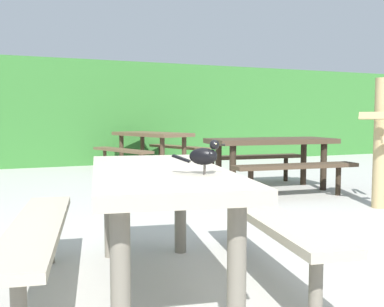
# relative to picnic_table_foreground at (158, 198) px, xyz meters

# --- Properties ---
(ground_plane) EXTENTS (60.00, 60.00, 0.00)m
(ground_plane) POSITION_rel_picnic_table_foreground_xyz_m (0.37, -0.27, -0.56)
(ground_plane) COLOR #B7B5AD
(hedge_wall) EXTENTS (28.00, 1.97, 2.28)m
(hedge_wall) POSITION_rel_picnic_table_foreground_xyz_m (0.37, 8.18, 0.58)
(hedge_wall) COLOR #387A33
(hedge_wall) RESTS_ON ground
(picnic_table_foreground) EXTENTS (1.97, 2.00, 0.74)m
(picnic_table_foreground) POSITION_rel_picnic_table_foreground_xyz_m (0.00, 0.00, 0.00)
(picnic_table_foreground) COLOR #B2A893
(picnic_table_foreground) RESTS_ON ground
(bird_grackle) EXTENTS (0.24, 0.19, 0.18)m
(bird_grackle) POSITION_rel_picnic_table_foreground_xyz_m (0.13, -0.39, 0.29)
(bird_grackle) COLOR black
(bird_grackle) RESTS_ON picnic_table_foreground
(picnic_table_mid_left) EXTENTS (2.13, 2.15, 0.74)m
(picnic_table_mid_left) POSITION_rel_picnic_table_foreground_xyz_m (1.92, 6.05, 0.00)
(picnic_table_mid_left) COLOR brown
(picnic_table_mid_left) RESTS_ON ground
(picnic_table_far_centre) EXTENTS (1.87, 1.84, 0.74)m
(picnic_table_far_centre) POSITION_rel_picnic_table_foreground_xyz_m (2.70, 2.92, 0.00)
(picnic_table_far_centre) COLOR #473828
(picnic_table_far_centre) RESTS_ON ground
(stalk_post_right_side) EXTENTS (0.64, 0.41, 1.49)m
(stalk_post_right_side) POSITION_rel_picnic_table_foreground_xyz_m (3.13, 1.31, 0.22)
(stalk_post_right_side) COLOR tan
(stalk_post_right_side) RESTS_ON ground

